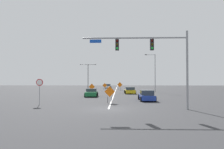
# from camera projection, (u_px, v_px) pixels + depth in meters

# --- Properties ---
(ground) EXTENTS (170.68, 170.68, 0.00)m
(ground) POSITION_uv_depth(u_px,v_px,m) (108.00, 109.00, 20.53)
(ground) COLOR #38383A
(road_centre_stripe) EXTENTS (0.16, 94.82, 0.01)m
(road_centre_stripe) POSITION_uv_depth(u_px,v_px,m) (116.00, 89.00, 67.90)
(road_centre_stripe) COLOR white
(road_centre_stripe) RESTS_ON ground
(traffic_signal_assembly) EXTENTS (9.88, 0.44, 7.33)m
(traffic_signal_assembly) POSITION_uv_depth(u_px,v_px,m) (154.00, 52.00, 20.50)
(traffic_signal_assembly) COLOR gray
(traffic_signal_assembly) RESTS_ON ground
(stop_sign) EXTENTS (0.76, 0.07, 2.84)m
(stop_sign) POSITION_uv_depth(u_px,v_px,m) (40.00, 87.00, 24.12)
(stop_sign) COLOR gray
(stop_sign) RESTS_ON ground
(street_lamp_near_right) EXTENTS (4.64, 0.24, 7.19)m
(street_lamp_near_right) POSITION_uv_depth(u_px,v_px,m) (88.00, 74.00, 62.10)
(street_lamp_near_right) COLOR black
(street_lamp_near_right) RESTS_ON ground
(street_lamp_mid_right) EXTENTS (2.32, 0.24, 8.40)m
(street_lamp_mid_right) POSITION_uv_depth(u_px,v_px,m) (154.00, 71.00, 48.11)
(street_lamp_mid_right) COLOR gray
(street_lamp_mid_right) RESTS_ON ground
(construction_sign_median_far) EXTENTS (1.23, 0.29, 1.86)m
(construction_sign_median_far) POSITION_uv_depth(u_px,v_px,m) (105.00, 86.00, 59.00)
(construction_sign_median_far) COLOR orange
(construction_sign_median_far) RESTS_ON ground
(construction_sign_right_lane) EXTENTS (1.26, 0.28, 1.97)m
(construction_sign_right_lane) POSITION_uv_depth(u_px,v_px,m) (110.00, 92.00, 26.05)
(construction_sign_right_lane) COLOR orange
(construction_sign_right_lane) RESTS_ON ground
(construction_sign_median_near) EXTENTS (1.27, 0.32, 1.95)m
(construction_sign_median_near) POSITION_uv_depth(u_px,v_px,m) (92.00, 87.00, 44.75)
(construction_sign_median_near) COLOR orange
(construction_sign_median_near) RESTS_ON ground
(construction_sign_left_shoulder) EXTENTS (1.38, 0.25, 2.11)m
(construction_sign_left_shoulder) POSITION_uv_depth(u_px,v_px,m) (120.00, 85.00, 58.73)
(construction_sign_left_shoulder) COLOR orange
(construction_sign_left_shoulder) RESTS_ON ground
(car_yellow_distant) EXTENTS (2.25, 4.16, 1.32)m
(car_yellow_distant) POSITION_uv_depth(u_px,v_px,m) (130.00, 90.00, 43.25)
(car_yellow_distant) COLOR gold
(car_yellow_distant) RESTS_ON ground
(car_white_approaching) EXTENTS (2.00, 4.53, 1.36)m
(car_white_approaching) POSITION_uv_depth(u_px,v_px,m) (108.00, 86.00, 71.96)
(car_white_approaching) COLOR white
(car_white_approaching) RESTS_ON ground
(car_green_passing) EXTENTS (2.17, 3.89, 1.31)m
(car_green_passing) POSITION_uv_depth(u_px,v_px,m) (91.00, 93.00, 35.76)
(car_green_passing) COLOR #196B38
(car_green_passing) RESTS_ON ground
(car_blue_near) EXTENTS (2.02, 4.51, 1.39)m
(car_blue_near) POSITION_uv_depth(u_px,v_px,m) (147.00, 96.00, 28.88)
(car_blue_near) COLOR #1E389E
(car_blue_near) RESTS_ON ground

